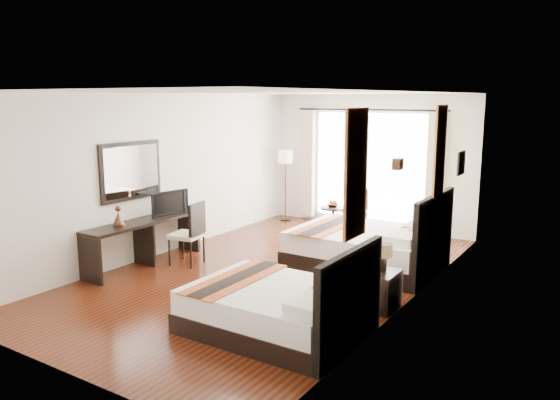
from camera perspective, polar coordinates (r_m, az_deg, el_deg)
The scene contains 29 objects.
floor at distance 8.68m, azimuth -0.98°, elevation -7.67°, with size 4.50×7.50×0.01m, color #390E0A.
ceiling at distance 8.24m, azimuth -1.04°, elevation 11.11°, with size 4.50×7.50×0.02m, color white.
wall_headboard at distance 7.36m, azimuth 13.68°, elevation -0.02°, with size 0.01×7.50×2.80m, color silver.
wall_desk at distance 9.76m, azimuth -12.04°, elevation 2.62°, with size 0.01×7.50×2.80m, color silver.
wall_window at distance 11.62m, azimuth 9.34°, elevation 3.96°, with size 4.50×0.01×2.80m, color silver.
wall_entry at distance 5.69m, azimuth -22.51°, elevation -3.63°, with size 4.50×0.01×2.80m, color silver.
window_glass at distance 11.62m, azimuth 9.29°, elevation 3.47°, with size 2.40×0.02×2.20m, color white.
sheer_curtain at distance 11.56m, azimuth 9.17°, elevation 3.44°, with size 2.30×0.02×2.10m, color white.
drape_left at distance 12.18m, azimuth 2.83°, elevation 3.83°, with size 0.35×0.14×2.35m, color beige.
drape_right at distance 11.03m, azimuth 16.00°, elevation 2.71°, with size 0.35×0.14×2.35m, color beige.
art_panel_near at distance 5.67m, azimuth 7.94°, elevation 2.71°, with size 0.03×0.50×1.35m, color maroon.
art_panel_far at distance 8.38m, azimuth 16.38°, elevation 4.92°, with size 0.03×0.50×1.35m, color maroon.
wall_sconce at distance 6.88m, azimuth 12.22°, elevation 3.70°, with size 0.10×0.14×0.14m, color #412617.
mirror_frame at distance 9.20m, azimuth -15.31°, elevation 2.94°, with size 0.04×1.25×0.95m, color black.
mirror_glass at distance 9.18m, azimuth -15.21°, elevation 2.93°, with size 0.01×1.12×0.82m, color white.
bed_near at distance 6.54m, azimuth -0.02°, elevation -11.16°, with size 2.01×1.57×1.13m.
bed_far at distance 9.03m, azimuth 9.30°, elevation -4.83°, with size 2.30×1.79×1.30m.
nightstand at distance 7.33m, azimuth 10.42°, elevation -9.24°, with size 0.42×0.52×0.50m, color black.
table_lamp at distance 7.22m, azimuth 10.76°, elevation -5.39°, with size 0.23×0.23×0.37m.
vase at distance 7.14m, azimuth 9.85°, elevation -7.15°, with size 0.12×0.12×0.12m, color black.
console_desk at distance 9.26m, azimuth -14.00°, elevation -4.35°, with size 0.50×2.20×0.76m, color black.
television at distance 9.49m, azimuth -11.67°, elevation -0.25°, with size 0.73×0.10×0.42m, color black.
bronze_figurine at distance 8.82m, azimuth -16.53°, elevation -1.76°, with size 0.19×0.19×0.28m, color #412617, non-canonical shape.
desk_chair at distance 9.19m, azimuth -9.61°, elevation -4.68°, with size 0.57×0.57×1.05m.
floor_lamp at distance 12.12m, azimuth 0.58°, elevation 4.04°, with size 0.32×0.32×1.58m.
side_table at distance 11.04m, azimuth 5.55°, elevation -2.18°, with size 0.49×0.49×0.56m, color black.
fruit_bowl at distance 11.02m, azimuth 5.53°, elevation -0.55°, with size 0.24×0.24×0.06m, color #4A351A.
window_chair at distance 11.45m, azimuth 7.87°, elevation -1.85°, with size 0.47×0.47×0.87m.
jute_rug at distance 10.93m, azimuth 5.29°, elevation -3.79°, with size 1.30×0.88×0.01m, color tan.
Camera 1 is at (4.59, -6.85, 2.72)m, focal length 35.00 mm.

